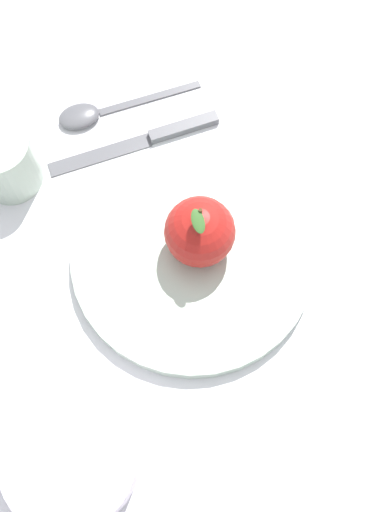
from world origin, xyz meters
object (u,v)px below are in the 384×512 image
object	(u,v)px
side_bowl	(70,460)
knife	(150,138)
dinner_plate	(192,259)
apple	(200,232)
cup	(3,160)
spoon	(95,112)

from	to	relation	value
side_bowl	knife	world-z (taller)	side_bowl
dinner_plate	apple	world-z (taller)	apple
dinner_plate	cup	world-z (taller)	cup
apple	spoon	size ratio (longest dim) A/B	0.55
side_bowl	knife	distance (m)	0.36
dinner_plate	side_bowl	distance (m)	0.23
dinner_plate	side_bowl	world-z (taller)	side_bowl
apple	side_bowl	xyz separation A→B (m)	(0.24, -0.07, -0.03)
side_bowl	knife	bearing A→B (deg)	-177.20
side_bowl	knife	size ratio (longest dim) A/B	0.70
knife	dinner_plate	bearing A→B (deg)	30.53
apple	side_bowl	distance (m)	0.25
cup	knife	size ratio (longest dim) A/B	0.40
dinner_plate	apple	bearing A→B (deg)	161.37
knife	spoon	size ratio (longest dim) A/B	1.13
side_bowl	spoon	world-z (taller)	side_bowl
dinner_plate	cup	xyz separation A→B (m)	(-0.05, -0.22, 0.03)
cup	spoon	world-z (taller)	cup
cup	spoon	bearing A→B (deg)	146.43
side_bowl	apple	bearing A→B (deg)	163.98
side_bowl	spoon	bearing A→B (deg)	-166.79
apple	cup	bearing A→B (deg)	-100.14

